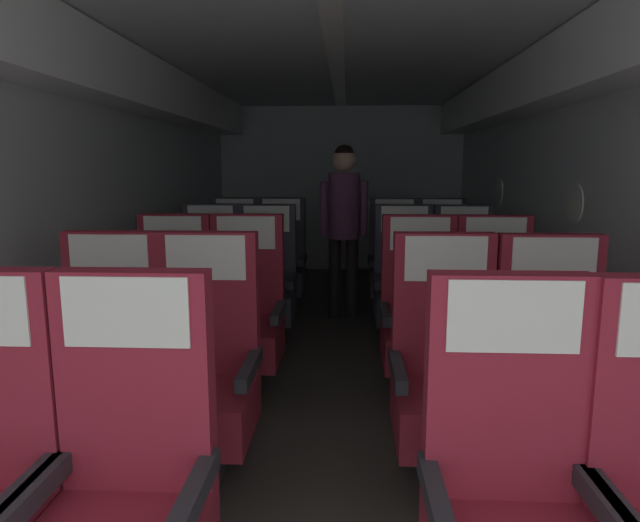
{
  "coord_description": "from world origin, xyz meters",
  "views": [
    {
      "loc": [
        0.09,
        -0.03,
        1.37
      ],
      "look_at": [
        -0.08,
        3.36,
        0.79
      ],
      "focal_mm": 30.8,
      "sensor_mm": 36.0,
      "label": 1
    }
  ],
  "objects": [
    {
      "name": "seat_c_left_window",
      "position": [
        -0.98,
        3.17,
        0.45
      ],
      "size": [
        0.48,
        0.49,
        1.08
      ],
      "color": "#38383D",
      "rests_on": "ground"
    },
    {
      "name": "flight_attendant",
      "position": [
        0.06,
        4.89,
        0.96
      ],
      "size": [
        0.43,
        0.28,
        1.56
      ],
      "rotation": [
        0.0,
        0.0,
        -0.21
      ],
      "color": "black",
      "rests_on": "ground"
    },
    {
      "name": "seat_b_left_window",
      "position": [
        -0.97,
        2.25,
        0.45
      ],
      "size": [
        0.48,
        0.49,
        1.08
      ],
      "color": "#38383D",
      "rests_on": "ground"
    },
    {
      "name": "seat_d_right_aisle",
      "position": [
        0.98,
        4.1,
        0.45
      ],
      "size": [
        0.48,
        0.49,
        1.08
      ],
      "color": "#38383D",
      "rests_on": "ground"
    },
    {
      "name": "seat_e_right_aisle",
      "position": [
        0.97,
        5.03,
        0.45
      ],
      "size": [
        0.48,
        0.49,
        1.08
      ],
      "color": "#38383D",
      "rests_on": "ground"
    },
    {
      "name": "fuselage_shell",
      "position": [
        0.0,
        3.91,
        1.59
      ],
      "size": [
        3.33,
        7.34,
        2.21
      ],
      "color": "silver",
      "rests_on": "ground"
    },
    {
      "name": "ground",
      "position": [
        0.0,
        3.65,
        -0.01
      ],
      "size": [
        3.45,
        7.69,
        0.02
      ],
      "primitive_type": "cube",
      "color": "#3D3833"
    },
    {
      "name": "seat_b_left_aisle",
      "position": [
        -0.54,
        2.25,
        0.45
      ],
      "size": [
        0.48,
        0.49,
        1.08
      ],
      "color": "#38383D",
      "rests_on": "ground"
    },
    {
      "name": "seat_e_left_window",
      "position": [
        -0.97,
        5.03,
        0.45
      ],
      "size": [
        0.48,
        0.49,
        1.08
      ],
      "color": "#38383D",
      "rests_on": "ground"
    },
    {
      "name": "seat_e_left_aisle",
      "position": [
        -0.53,
        5.04,
        0.45
      ],
      "size": [
        0.48,
        0.49,
        1.08
      ],
      "color": "#38383D",
      "rests_on": "ground"
    },
    {
      "name": "seat_d_left_aisle",
      "position": [
        -0.53,
        4.1,
        0.45
      ],
      "size": [
        0.48,
        0.49,
        1.08
      ],
      "color": "#38383D",
      "rests_on": "ground"
    },
    {
      "name": "seat_c_right_window",
      "position": [
        0.53,
        3.18,
        0.45
      ],
      "size": [
        0.48,
        0.49,
        1.08
      ],
      "color": "#38383D",
      "rests_on": "ground"
    },
    {
      "name": "seat_c_right_aisle",
      "position": [
        0.98,
        3.19,
        0.45
      ],
      "size": [
        0.48,
        0.49,
        1.08
      ],
      "color": "#38383D",
      "rests_on": "ground"
    },
    {
      "name": "seat_d_left_window",
      "position": [
        -0.98,
        4.12,
        0.45
      ],
      "size": [
        0.48,
        0.49,
        1.08
      ],
      "color": "#38383D",
      "rests_on": "ground"
    },
    {
      "name": "seat_e_right_window",
      "position": [
        0.53,
        5.03,
        0.45
      ],
      "size": [
        0.48,
        0.49,
        1.08
      ],
      "color": "#38383D",
      "rests_on": "ground"
    },
    {
      "name": "seat_b_right_aisle",
      "position": [
        0.98,
        2.24,
        0.45
      ],
      "size": [
        0.48,
        0.49,
        1.08
      ],
      "color": "#38383D",
      "rests_on": "ground"
    },
    {
      "name": "seat_a_right_window",
      "position": [
        0.54,
        1.32,
        0.45
      ],
      "size": [
        0.48,
        0.49,
        1.08
      ],
      "color": "#38383D",
      "rests_on": "ground"
    },
    {
      "name": "seat_d_right_window",
      "position": [
        0.53,
        4.12,
        0.45
      ],
      "size": [
        0.48,
        0.49,
        1.08
      ],
      "color": "#38383D",
      "rests_on": "ground"
    },
    {
      "name": "seat_b_right_window",
      "position": [
        0.52,
        2.26,
        0.45
      ],
      "size": [
        0.48,
        0.49,
        1.08
      ],
      "color": "#38383D",
      "rests_on": "ground"
    },
    {
      "name": "seat_a_left_aisle",
      "position": [
        -0.52,
        1.32,
        0.45
      ],
      "size": [
        0.48,
        0.49,
        1.08
      ],
      "color": "#38383D",
      "rests_on": "ground"
    },
    {
      "name": "seat_c_left_aisle",
      "position": [
        -0.53,
        3.18,
        0.45
      ],
      "size": [
        0.48,
        0.49,
        1.08
      ],
      "color": "#38383D",
      "rests_on": "ground"
    }
  ]
}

